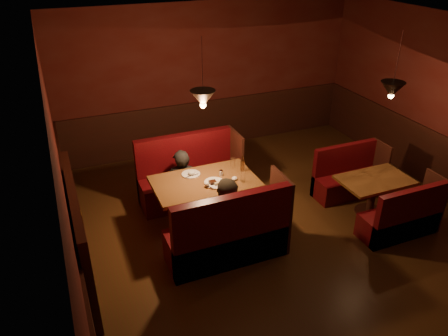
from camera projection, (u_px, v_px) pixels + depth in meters
name	position (u px, v px, depth m)	size (l,w,h in m)	color
room	(281.00, 179.00, 5.86)	(6.02, 7.02, 2.92)	brown
main_table	(206.00, 191.00, 6.41)	(1.50, 0.91, 1.05)	#5C3211
main_bench_far	(190.00, 180.00, 7.23)	(1.65, 0.59, 1.13)	black
main_bench_near	(230.00, 238.00, 5.85)	(1.65, 0.59, 1.13)	black
second_table	(374.00, 188.00, 6.81)	(1.10, 0.70, 0.62)	#5C3211
second_bench_far	(347.00, 178.00, 7.44)	(1.22, 0.46, 0.87)	black
second_bench_near	(403.00, 220.00, 6.37)	(1.22, 0.46, 0.87)	black
diner_a	(181.00, 170.00, 6.81)	(0.51, 0.33, 1.40)	black
diner_b	(230.00, 204.00, 5.91)	(0.70, 0.55, 1.45)	#322C22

